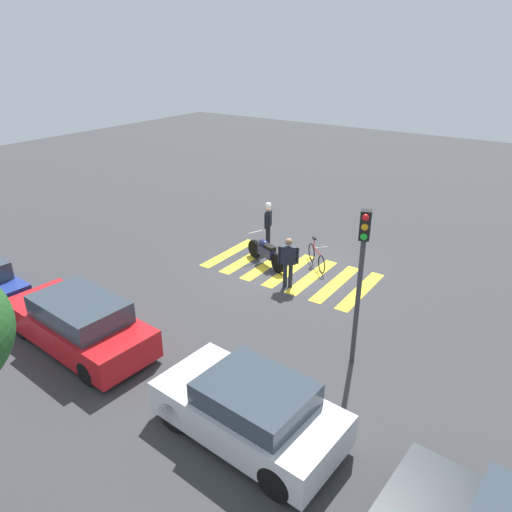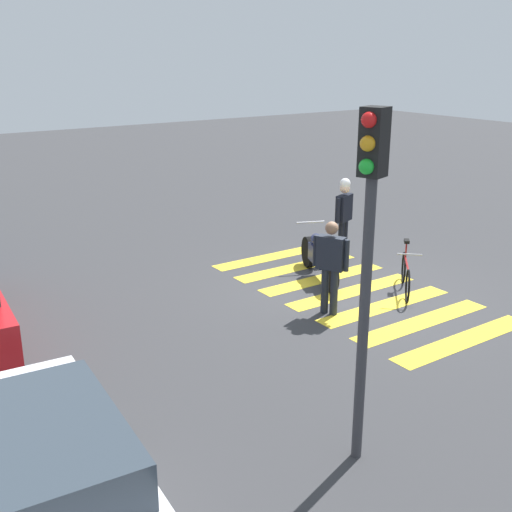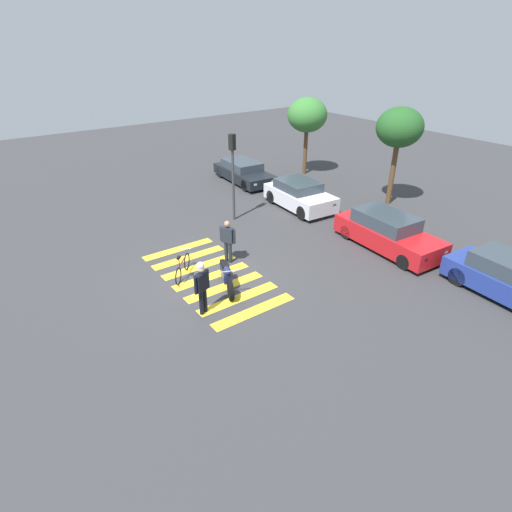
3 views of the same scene
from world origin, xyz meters
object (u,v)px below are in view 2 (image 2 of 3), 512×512
Objects in this scene: leaning_bicycle at (406,274)px; officer_by_motorcycle at (344,211)px; police_motorcycle at (319,257)px; officer_on_foot at (330,262)px; car_white_van at (29,487)px; traffic_light_pole at (368,235)px.

officer_by_motorcycle is at bearing -11.68° from leaning_bicycle.
police_motorcycle is 1.21× the size of officer_on_foot.
officer_on_foot is 0.94× the size of officer_by_motorcycle.
officer_on_foot is at bearing 89.32° from leaning_bicycle.
leaning_bicycle is at bearing -149.98° from police_motorcycle.
car_white_van is 1.00× the size of traffic_light_pole.
traffic_light_pole is (-0.69, -3.53, 2.05)m from car_white_van.
officer_by_motorcycle reaches higher than police_motorcycle.
traffic_light_pole is at bearing -101.06° from car_white_van.
car_white_van is (-2.75, 6.06, -0.32)m from officer_on_foot.
officer_by_motorcycle is at bearing -59.08° from police_motorcycle.
traffic_light_pole is at bearing 139.48° from officer_by_motorcycle.
car_white_van is at bearing 108.82° from leaning_bicycle.
officer_on_foot is 6.66m from car_white_van.
officer_on_foot is (0.02, 1.95, 0.63)m from leaning_bicycle.
leaning_bicycle is at bearing -71.18° from car_white_van.
officer_by_motorcycle is 0.46× the size of car_white_van.
police_motorcycle reaches higher than leaning_bicycle.
leaning_bicycle is at bearing -90.68° from officer_on_foot.
traffic_light_pole is (-3.44, 2.53, 1.73)m from officer_on_foot.
officer_by_motorcycle is 7.84m from traffic_light_pole.
officer_by_motorcycle is at bearing -45.77° from officer_on_foot.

